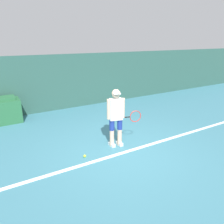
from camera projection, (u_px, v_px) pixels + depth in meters
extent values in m
plane|color=teal|center=(123.00, 151.00, 5.73)|extent=(24.00, 24.00, 0.00)
cube|color=#2D564C|center=(65.00, 82.00, 8.93)|extent=(24.00, 0.10, 2.23)
cube|color=white|center=(124.00, 152.00, 5.66)|extent=(21.60, 0.10, 0.01)
cylinder|color=beige|center=(112.00, 138.00, 5.94)|extent=(0.12, 0.12, 0.48)
cylinder|color=navy|center=(112.00, 125.00, 5.81)|extent=(0.14, 0.14, 0.29)
cube|color=white|center=(112.00, 145.00, 6.00)|extent=(0.10, 0.24, 0.08)
cylinder|color=beige|center=(120.00, 137.00, 5.99)|extent=(0.12, 0.12, 0.48)
cylinder|color=navy|center=(120.00, 124.00, 5.87)|extent=(0.14, 0.14, 0.29)
cube|color=white|center=(119.00, 144.00, 6.06)|extent=(0.10, 0.24, 0.08)
cube|color=white|center=(116.00, 109.00, 5.70)|extent=(0.38, 0.28, 0.57)
sphere|color=beige|center=(116.00, 93.00, 5.57)|extent=(0.22, 0.22, 0.22)
cube|color=white|center=(117.00, 94.00, 5.47)|extent=(0.21, 0.16, 0.02)
cylinder|color=beige|center=(109.00, 109.00, 5.65)|extent=(0.09, 0.09, 0.53)
cylinder|color=beige|center=(123.00, 108.00, 5.75)|extent=(0.09, 0.09, 0.53)
cylinder|color=black|center=(126.00, 117.00, 5.86)|extent=(0.21, 0.08, 0.03)
torus|color=red|center=(135.00, 116.00, 5.93)|extent=(0.32, 0.10, 0.33)
sphere|color=#D1E533|center=(85.00, 156.00, 5.43)|extent=(0.07, 0.07, 0.07)
cube|color=#28663D|center=(7.00, 111.00, 7.64)|extent=(0.91, 0.77, 0.81)
cube|color=#28663D|center=(5.00, 98.00, 7.49)|extent=(0.64, 0.54, 0.10)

